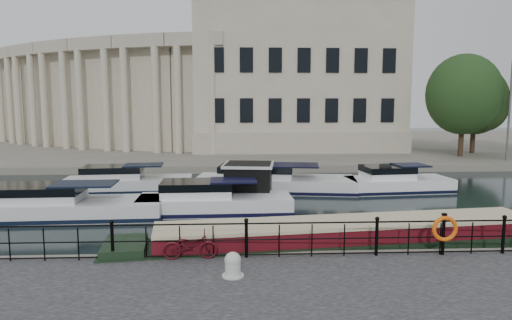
{
  "coord_description": "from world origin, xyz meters",
  "views": [
    {
      "loc": [
        -0.36,
        -15.62,
        5.2
      ],
      "look_at": [
        0.5,
        2.0,
        3.0
      ],
      "focal_mm": 32.0,
      "sensor_mm": 36.0,
      "label": 1
    }
  ],
  "objects": [
    {
      "name": "narrowboat",
      "position": [
        3.6,
        -0.53,
        0.37
      ],
      "size": [
        16.67,
        4.13,
        1.6
      ],
      "rotation": [
        0.0,
        0.0,
        0.12
      ],
      "color": "black",
      "rests_on": "ground_plane"
    },
    {
      "name": "mooring_bollard",
      "position": [
        -0.41,
        -3.76,
        0.87
      ],
      "size": [
        0.6,
        0.6,
        0.68
      ],
      "color": "beige",
      "rests_on": "near_quay"
    },
    {
      "name": "railing",
      "position": [
        0.0,
        -2.25,
        1.2
      ],
      "size": [
        24.14,
        0.14,
        1.22
      ],
      "color": "black",
      "rests_on": "near_quay"
    },
    {
      "name": "bicycle",
      "position": [
        -1.69,
        -2.32,
        0.98
      ],
      "size": [
        1.66,
        0.66,
        0.86
      ],
      "primitive_type": "imported",
      "rotation": [
        0.0,
        0.0,
        1.63
      ],
      "color": "#470C14",
      "rests_on": "near_quay"
    },
    {
      "name": "far_bank",
      "position": [
        0.0,
        39.0,
        0.28
      ],
      "size": [
        120.0,
        42.0,
        0.55
      ],
      "primitive_type": "cube",
      "color": "#6B665B",
      "rests_on": "ground_plane"
    },
    {
      "name": "civic_building",
      "position": [
        -1.0,
        34.71,
        7.04
      ],
      "size": [
        53.55,
        31.84,
        16.85
      ],
      "color": "#ADA38C",
      "rests_on": "far_bank"
    },
    {
      "name": "trees",
      "position": [
        23.83,
        23.8,
        5.8
      ],
      "size": [
        14.92,
        9.01,
        9.66
      ],
      "color": "black",
      "rests_on": "far_bank"
    },
    {
      "name": "harbour_hut",
      "position": [
        0.39,
        7.65,
        0.95
      ],
      "size": [
        3.77,
        3.27,
        2.23
      ],
      "rotation": [
        0.0,
        0.0,
        -0.12
      ],
      "color": "#6B665B",
      "rests_on": "ground_plane"
    },
    {
      "name": "ground_plane",
      "position": [
        0.0,
        0.0,
        0.0
      ],
      "size": [
        160.0,
        160.0,
        0.0
      ],
      "primitive_type": "plane",
      "color": "black",
      "rests_on": "ground"
    },
    {
      "name": "cabin_cruisers",
      "position": [
        -1.54,
        8.86,
        0.37
      ],
      "size": [
        25.56,
        9.84,
        1.99
      ],
      "color": "silver",
      "rests_on": "ground_plane"
    },
    {
      "name": "life_ring_post",
      "position": [
        6.07,
        -2.36,
        1.37
      ],
      "size": [
        0.8,
        0.21,
        1.31
      ],
      "color": "black",
      "rests_on": "near_quay"
    }
  ]
}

